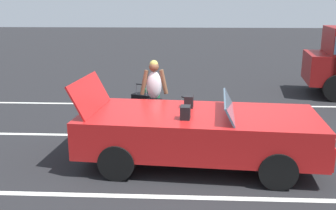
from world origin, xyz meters
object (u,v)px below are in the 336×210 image
object	(u,v)px
convertible_car	(210,133)
traveler_person	(154,94)
duffel_bag	(117,124)
suitcase_medium_bright	(151,101)
suitcase_small_carryon	(186,116)
suitcase_large_black	(143,109)

from	to	relation	value
convertible_car	traveler_person	size ratio (longest dim) A/B	2.61
convertible_car	duffel_bag	xyz separation A→B (m)	(-1.98, 1.78, -0.43)
convertible_car	suitcase_medium_bright	xyz separation A→B (m)	(-1.35, 3.37, -0.28)
suitcase_small_carryon	duffel_bag	distance (m)	1.61
convertible_car	suitcase_medium_bright	distance (m)	3.64
suitcase_large_black	suitcase_medium_bright	distance (m)	1.08
suitcase_large_black	duffel_bag	world-z (taller)	suitcase_large_black
suitcase_large_black	duffel_bag	distance (m)	0.78
convertible_car	suitcase_small_carryon	distance (m)	2.27
suitcase_large_black	duffel_bag	size ratio (longest dim) A/B	1.47
suitcase_medium_bright	duffel_bag	bearing A→B (deg)	19.34
suitcase_small_carryon	traveler_person	distance (m)	1.19
suitcase_medium_bright	traveler_person	bearing A→B (deg)	48.51
convertible_car	duffel_bag	size ratio (longest dim) A/B	6.37
convertible_car	suitcase_small_carryon	xyz separation A→B (m)	(-0.43, 2.20, -0.34)
convertible_car	suitcase_small_carryon	size ratio (longest dim) A/B	6.09
convertible_car	suitcase_medium_bright	size ratio (longest dim) A/B	4.36
duffel_bag	traveler_person	xyz separation A→B (m)	(0.88, -0.29, 0.77)
convertible_car	suitcase_large_black	xyz separation A→B (m)	(-1.43, 2.29, -0.22)
suitcase_large_black	suitcase_medium_bright	size ratio (longest dim) A/B	1.01
suitcase_medium_bright	duffel_bag	size ratio (longest dim) A/B	1.46
suitcase_large_black	traveler_person	bearing A→B (deg)	-134.42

